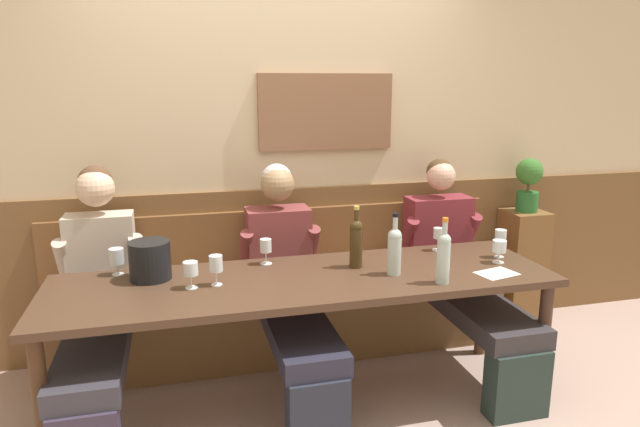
# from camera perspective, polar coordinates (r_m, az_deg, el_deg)

# --- Properties ---
(ground_plane) EXTENTS (6.80, 6.80, 0.02)m
(ground_plane) POSITION_cam_1_polar(r_m,az_deg,el_deg) (3.15, -0.54, -20.80)
(ground_plane) COLOR tan
(ground_plane) RESTS_ON ground
(room_wall_back) EXTENTS (6.80, 0.12, 2.80)m
(room_wall_back) POSITION_cam_1_polar(r_m,az_deg,el_deg) (3.70, -4.67, 7.71)
(room_wall_back) COLOR beige
(room_wall_back) RESTS_ON ground
(wood_wainscot_panel) EXTENTS (6.80, 0.03, 1.07)m
(wood_wainscot_panel) POSITION_cam_1_polar(r_m,az_deg,el_deg) (3.83, -4.34, -5.38)
(wood_wainscot_panel) COLOR brown
(wood_wainscot_panel) RESTS_ON ground
(wall_bench) EXTENTS (2.95, 0.42, 0.94)m
(wall_bench) POSITION_cam_1_polar(r_m,az_deg,el_deg) (3.72, -3.68, -10.11)
(wall_bench) COLOR brown
(wall_bench) RESTS_ON ground
(dining_table) EXTENTS (2.65, 0.76, 0.75)m
(dining_table) POSITION_cam_1_polar(r_m,az_deg,el_deg) (3.00, -1.46, -7.86)
(dining_table) COLOR #462F20
(dining_table) RESTS_ON ground
(person_left_seat) EXTENTS (0.49, 1.19, 1.30)m
(person_left_seat) POSITION_cam_1_polar(r_m,az_deg,el_deg) (3.26, -21.79, -7.78)
(person_left_seat) COLOR #372E42
(person_left_seat) RESTS_ON ground
(person_center_right_seat) EXTENTS (0.50, 1.19, 1.27)m
(person_center_right_seat) POSITION_cam_1_polar(r_m,az_deg,el_deg) (3.29, -3.26, -6.79)
(person_center_right_seat) COLOR #242835
(person_center_right_seat) RESTS_ON ground
(person_right_seat) EXTENTS (0.54, 1.18, 1.26)m
(person_right_seat) POSITION_cam_1_polar(r_m,az_deg,el_deg) (3.64, 14.12, -5.64)
(person_right_seat) COLOR #25342F
(person_right_seat) RESTS_ON ground
(ice_bucket) EXTENTS (0.21, 0.21, 0.20)m
(ice_bucket) POSITION_cam_1_polar(r_m,az_deg,el_deg) (3.04, -16.95, -4.60)
(ice_bucket) COLOR black
(ice_bucket) RESTS_ON dining_table
(wine_bottle_green_tall) EXTENTS (0.07, 0.07, 0.35)m
(wine_bottle_green_tall) POSITION_cam_1_polar(r_m,az_deg,el_deg) (3.09, 3.71, -2.86)
(wine_bottle_green_tall) COLOR #3E2D14
(wine_bottle_green_tall) RESTS_ON dining_table
(wine_bottle_clear_water) EXTENTS (0.07, 0.07, 0.34)m
(wine_bottle_clear_water) POSITION_cam_1_polar(r_m,az_deg,el_deg) (2.91, 12.48, -4.23)
(wine_bottle_clear_water) COLOR #ADC2BB
(wine_bottle_clear_water) RESTS_ON dining_table
(wine_bottle_amber_mid) EXTENTS (0.07, 0.07, 0.34)m
(wine_bottle_amber_mid) POSITION_cam_1_polar(r_m,az_deg,el_deg) (3.00, 7.60, -3.65)
(wine_bottle_amber_mid) COLOR #B5C5C1
(wine_bottle_amber_mid) RESTS_ON dining_table
(wine_glass_center_front) EXTENTS (0.07, 0.07, 0.16)m
(wine_glass_center_front) POSITION_cam_1_polar(r_m,az_deg,el_deg) (2.87, -10.57, -5.19)
(wine_glass_center_front) COLOR silver
(wine_glass_center_front) RESTS_ON dining_table
(wine_glass_by_bottle) EXTENTS (0.08, 0.08, 0.15)m
(wine_glass_by_bottle) POSITION_cam_1_polar(r_m,az_deg,el_deg) (3.17, -20.02, -4.24)
(wine_glass_by_bottle) COLOR silver
(wine_glass_by_bottle) RESTS_ON dining_table
(wine_glass_mid_right) EXTENTS (0.07, 0.07, 0.15)m
(wine_glass_mid_right) POSITION_cam_1_polar(r_m,az_deg,el_deg) (3.17, -5.56, -3.44)
(wine_glass_mid_right) COLOR silver
(wine_glass_mid_right) RESTS_ON dining_table
(wine_glass_near_bucket) EXTENTS (0.07, 0.07, 0.14)m
(wine_glass_near_bucket) POSITION_cam_1_polar(r_m,az_deg,el_deg) (3.48, 11.96, -2.10)
(wine_glass_near_bucket) COLOR silver
(wine_glass_near_bucket) RESTS_ON dining_table
(wine_glass_right_end) EXTENTS (0.07, 0.07, 0.14)m
(wine_glass_right_end) POSITION_cam_1_polar(r_m,az_deg,el_deg) (2.86, -13.06, -5.57)
(wine_glass_right_end) COLOR silver
(wine_glass_right_end) RESTS_ON dining_table
(wine_glass_center_rear) EXTENTS (0.07, 0.07, 0.17)m
(wine_glass_center_rear) POSITION_cam_1_polar(r_m,az_deg,el_deg) (3.43, 17.92, -2.35)
(wine_glass_center_rear) COLOR silver
(wine_glass_center_rear) RESTS_ON dining_table
(wine_glass_left_end) EXTENTS (0.08, 0.08, 0.13)m
(wine_glass_left_end) POSITION_cam_1_polar(r_m,az_deg,el_deg) (3.34, 17.81, -3.31)
(wine_glass_left_end) COLOR silver
(wine_glass_left_end) RESTS_ON dining_table
(tasting_sheet_left_guest) EXTENTS (0.24, 0.19, 0.00)m
(tasting_sheet_left_guest) POSITION_cam_1_polar(r_m,az_deg,el_deg) (3.17, 17.58, -5.84)
(tasting_sheet_left_guest) COLOR white
(tasting_sheet_left_guest) RESTS_ON dining_table
(corner_pedestal) EXTENTS (0.28, 0.28, 0.86)m
(corner_pedestal) POSITION_cam_1_polar(r_m,az_deg,el_deg) (4.37, 19.82, -5.26)
(corner_pedestal) COLOR brown
(corner_pedestal) RESTS_ON ground
(potted_plant) EXTENTS (0.19, 0.19, 0.38)m
(potted_plant) POSITION_cam_1_polar(r_m,az_deg,el_deg) (4.22, 20.50, 3.06)
(potted_plant) COLOR #27662D
(potted_plant) RESTS_ON corner_pedestal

